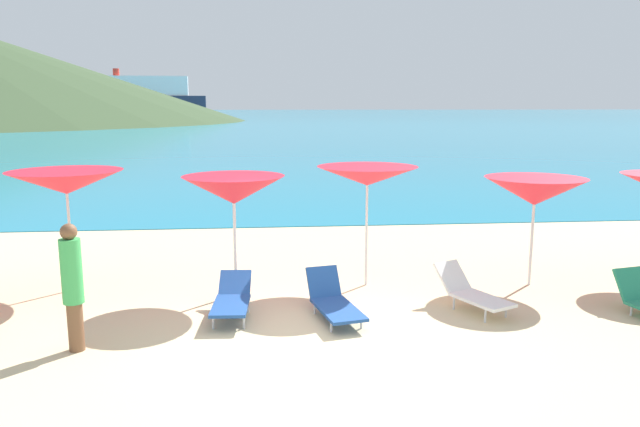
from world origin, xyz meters
The scene contains 11 objects.
ground_plane centered at (0.00, 10.00, -0.15)m, with size 50.00×100.00×0.30m, color beige.
ocean_water centered at (0.00, 228.10, 0.01)m, with size 650.00×440.00×0.02m, color teal.
umbrella_3 centered at (-4.21, 2.67, 2.00)m, with size 2.00×2.00×2.22m.
umbrella_4 centered at (-1.21, 2.07, 1.91)m, with size 1.94×1.94×2.16m.
umbrella_5 centered at (1.22, 2.47, 2.08)m, with size 1.96×1.96×2.26m.
umbrella_6 centered at (4.33, 2.20, 1.79)m, with size 2.06×2.06×2.05m.
lounge_chair_2 centered at (-1.22, 0.95, 0.31)m, with size 0.62×1.49×0.59m.
lounge_chair_3 centered at (0.40, 0.77, 0.27)m, with size 0.87×1.58×0.69m.
lounge_chair_7 centered at (2.73, 0.90, 0.32)m, with size 1.08×1.53×0.69m.
beachgoer_2 centered at (-3.31, -0.21, 0.98)m, with size 0.28×0.28×1.80m.
cruise_ship centered at (-54.08, 255.82, 6.83)m, with size 58.66×11.53×18.40m.
Camera 1 is at (-0.68, -8.42, 3.37)m, focal length 33.77 mm.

